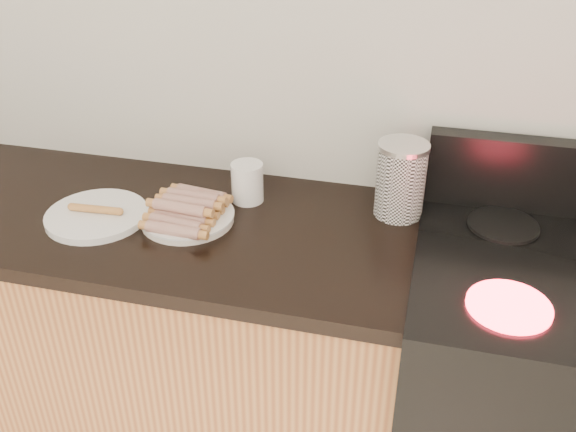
% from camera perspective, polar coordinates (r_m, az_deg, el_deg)
% --- Properties ---
extents(wall_back, '(4.00, 0.04, 2.60)m').
position_cam_1_polar(wall_back, '(1.77, 0.01, 15.07)').
color(wall_back, silver).
rests_on(wall_back, ground).
extents(cabinet_base, '(2.20, 0.59, 0.86)m').
position_cam_1_polar(cabinet_base, '(2.21, -20.27, -9.22)').
color(cabinet_base, '#B27741').
rests_on(cabinet_base, floor).
extents(counter_slab, '(2.20, 0.62, 0.04)m').
position_cam_1_polar(counter_slab, '(1.96, -22.60, 0.96)').
color(counter_slab, black).
rests_on(counter_slab, cabinet_base).
extents(stove, '(0.76, 0.65, 0.91)m').
position_cam_1_polar(stove, '(1.91, 21.65, -15.93)').
color(stove, black).
rests_on(stove, floor).
extents(stove_panel, '(0.76, 0.06, 0.20)m').
position_cam_1_polar(stove_panel, '(1.82, 24.23, 2.93)').
color(stove_panel, black).
rests_on(stove_panel, stove).
extents(burner_near_left, '(0.18, 0.18, 0.01)m').
position_cam_1_polar(burner_near_left, '(1.46, 19.04, -7.59)').
color(burner_near_left, '#FF1E2D').
rests_on(burner_near_left, stove).
extents(burner_far_left, '(0.18, 0.18, 0.01)m').
position_cam_1_polar(burner_far_left, '(1.74, 18.59, -0.77)').
color(burner_far_left, black).
rests_on(burner_far_left, stove).
extents(main_plate, '(0.32, 0.32, 0.02)m').
position_cam_1_polar(main_plate, '(1.71, -8.92, -0.20)').
color(main_plate, white).
rests_on(main_plate, counter_slab).
extents(side_plate, '(0.34, 0.34, 0.02)m').
position_cam_1_polar(side_plate, '(1.78, -16.65, 0.03)').
color(side_plate, white).
rests_on(side_plate, counter_slab).
extents(hotdog_pile, '(0.14, 0.24, 0.06)m').
position_cam_1_polar(hotdog_pile, '(1.70, -9.00, 0.71)').
color(hotdog_pile, maroon).
rests_on(hotdog_pile, main_plate).
extents(plain_sausages, '(0.14, 0.03, 0.02)m').
position_cam_1_polar(plain_sausages, '(1.77, -16.75, 0.59)').
color(plain_sausages, '#BD7A49').
rests_on(plain_sausages, side_plate).
extents(canister, '(0.13, 0.13, 0.21)m').
position_cam_1_polar(canister, '(1.70, 9.98, 3.21)').
color(canister, white).
rests_on(canister, counter_slab).
extents(mug, '(0.11, 0.11, 0.11)m').
position_cam_1_polar(mug, '(1.77, -3.63, 3.00)').
color(mug, white).
rests_on(mug, counter_slab).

